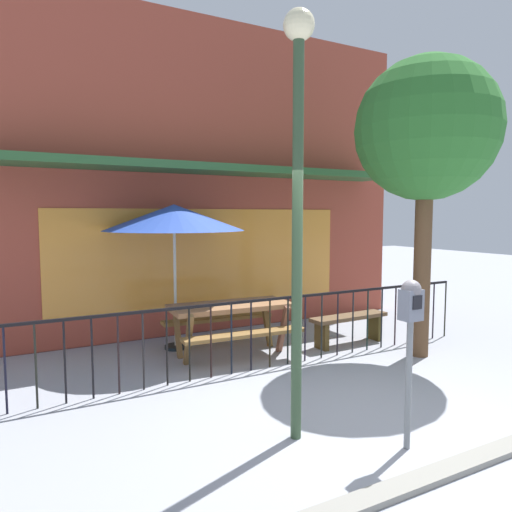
{
  "coord_description": "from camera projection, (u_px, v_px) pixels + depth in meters",
  "views": [
    {
      "loc": [
        -3.13,
        -3.35,
        2.1
      ],
      "look_at": [
        -0.0,
        2.48,
        1.51
      ],
      "focal_mm": 32.64,
      "sensor_mm": 36.0,
      "label": 1
    }
  ],
  "objects": [
    {
      "name": "patio_fence_front",
      "position": [
        270.0,
        320.0,
        6.36
      ],
      "size": [
        7.01,
        0.04,
        0.97
      ],
      "color": "black",
      "rests_on": "ground"
    },
    {
      "name": "pub_storefront",
      "position": [
        201.0,
        179.0,
        8.36
      ],
      "size": [
        8.32,
        1.42,
        5.52
      ],
      "color": "#522C27",
      "rests_on": "ground"
    },
    {
      "name": "patio_bench",
      "position": [
        349.0,
        323.0,
        7.53
      ],
      "size": [
        1.41,
        0.38,
        0.48
      ],
      "color": "brown",
      "rests_on": "ground"
    },
    {
      "name": "patio_umbrella",
      "position": [
        174.0,
        218.0,
        7.14
      ],
      "size": [
        2.16,
        2.16,
        2.26
      ],
      "color": "black",
      "rests_on": "ground"
    },
    {
      "name": "street_lamp",
      "position": [
        298.0,
        165.0,
        4.17
      ],
      "size": [
        0.28,
        0.28,
        3.9
      ],
      "color": "#324A2F",
      "rests_on": "ground"
    },
    {
      "name": "ground",
      "position": [
        374.0,
        428.0,
        4.6
      ],
      "size": [
        40.0,
        40.0,
        0.0
      ],
      "primitive_type": "plane",
      "color": "#9598A2"
    },
    {
      "name": "curb_edge",
      "position": [
        451.0,
        472.0,
        3.81
      ],
      "size": [
        11.65,
        0.2,
        0.11
      ],
      "primitive_type": "cube",
      "color": "gray",
      "rests_on": "ground"
    },
    {
      "name": "parking_meter_near",
      "position": [
        410.0,
        319.0,
        4.09
      ],
      "size": [
        0.18,
        0.17,
        1.53
      ],
      "color": "slate",
      "rests_on": "ground"
    },
    {
      "name": "picnic_table_left",
      "position": [
        230.0,
        315.0,
        6.94
      ],
      "size": [
        1.87,
        1.46,
        0.79
      ],
      "color": "#94643F",
      "rests_on": "ground"
    },
    {
      "name": "street_tree",
      "position": [
        426.0,
        132.0,
        6.66
      ],
      "size": [
        2.05,
        2.05,
        4.35
      ],
      "color": "brown",
      "rests_on": "ground"
    }
  ]
}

